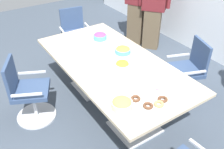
% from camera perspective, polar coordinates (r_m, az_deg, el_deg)
% --- Properties ---
extents(ground_plane, '(10.00, 10.00, 0.01)m').
position_cam_1_polar(ground_plane, '(3.77, 0.00, -6.99)').
color(ground_plane, '#3D4754').
extents(conference_table, '(2.40, 1.20, 0.75)m').
position_cam_1_polar(conference_table, '(3.39, 0.00, 1.05)').
color(conference_table, '#CCB793').
rests_on(conference_table, ground).
extents(office_chair_1, '(0.69, 0.69, 0.91)m').
position_cam_1_polar(office_chair_1, '(3.88, 16.74, 0.32)').
color(office_chair_1, silver).
rests_on(office_chair_1, ground).
extents(office_chair_2, '(0.62, 0.62, 0.91)m').
position_cam_1_polar(office_chair_2, '(4.88, -8.35, 8.69)').
color(office_chair_2, silver).
rests_on(office_chair_2, ground).
extents(office_chair_3, '(0.72, 0.72, 0.91)m').
position_cam_1_polar(office_chair_3, '(3.50, -18.69, -4.21)').
color(office_chair_3, silver).
rests_on(office_chair_3, ground).
extents(person_standing_0, '(0.57, 0.41, 1.77)m').
position_cam_1_polar(person_standing_0, '(5.18, 5.77, 16.59)').
color(person_standing_0, brown).
rests_on(person_standing_0, ground).
extents(person_standing_1, '(0.53, 0.44, 1.69)m').
position_cam_1_polar(person_standing_1, '(5.01, 9.56, 15.15)').
color(person_standing_1, brown).
rests_on(person_standing_1, ground).
extents(snack_bowl_cookies, '(0.22, 0.22, 0.10)m').
position_cam_1_polar(snack_bowl_cookies, '(2.57, 2.27, -6.63)').
color(snack_bowl_cookies, beige).
rests_on(snack_bowl_cookies, conference_table).
extents(snack_bowl_chips_orange, '(0.19, 0.19, 0.12)m').
position_cam_1_polar(snack_bowl_chips_orange, '(3.15, 2.38, 2.09)').
color(snack_bowl_chips_orange, white).
rests_on(snack_bowl_chips_orange, conference_table).
extents(snack_bowl_chips_yellow, '(0.22, 0.22, 0.09)m').
position_cam_1_polar(snack_bowl_chips_yellow, '(3.52, 2.50, 5.60)').
color(snack_bowl_chips_yellow, '#4C9EC6').
rests_on(snack_bowl_chips_yellow, conference_table).
extents(snack_bowl_candy_mix, '(0.21, 0.21, 0.11)m').
position_cam_1_polar(snack_bowl_candy_mix, '(3.91, -2.75, 8.76)').
color(snack_bowl_candy_mix, '#4C9EC6').
rests_on(snack_bowl_candy_mix, conference_table).
extents(donut_platter, '(0.40, 0.39, 0.04)m').
position_cam_1_polar(donut_platter, '(2.72, 8.41, -5.17)').
color(donut_platter, white).
rests_on(donut_platter, conference_table).
extents(plate_stack, '(0.19, 0.19, 0.03)m').
position_cam_1_polar(plate_stack, '(3.62, -6.12, 5.78)').
color(plate_stack, white).
rests_on(plate_stack, conference_table).
extents(napkin_pile, '(0.17, 0.17, 0.07)m').
position_cam_1_polar(napkin_pile, '(3.86, -10.89, 7.56)').
color(napkin_pile, white).
rests_on(napkin_pile, conference_table).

